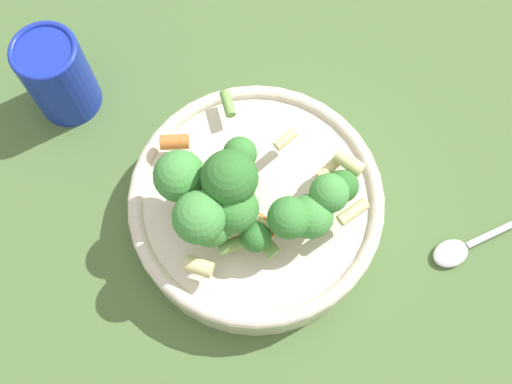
# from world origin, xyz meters

# --- Properties ---
(ground_plane) EXTENTS (3.00, 3.00, 0.00)m
(ground_plane) POSITION_xyz_m (0.00, 0.00, 0.00)
(ground_plane) COLOR #4C6B38
(bowl) EXTENTS (0.24, 0.24, 0.05)m
(bowl) POSITION_xyz_m (0.00, 0.00, 0.03)
(bowl) COLOR beige
(bowl) RESTS_ON ground_plane
(pasta_salad) EXTENTS (0.18, 0.18, 0.09)m
(pasta_salad) POSITION_xyz_m (0.01, 0.02, 0.10)
(pasta_salad) COLOR #8CB766
(pasta_salad) RESTS_ON bowl
(cup) EXTENTS (0.07, 0.07, 0.09)m
(cup) POSITION_xyz_m (0.20, -0.13, 0.05)
(cup) COLOR #192DAD
(cup) RESTS_ON ground_plane
(spoon) EXTENTS (0.15, 0.08, 0.01)m
(spoon) POSITION_xyz_m (-0.21, 0.03, 0.01)
(spoon) COLOR silver
(spoon) RESTS_ON ground_plane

